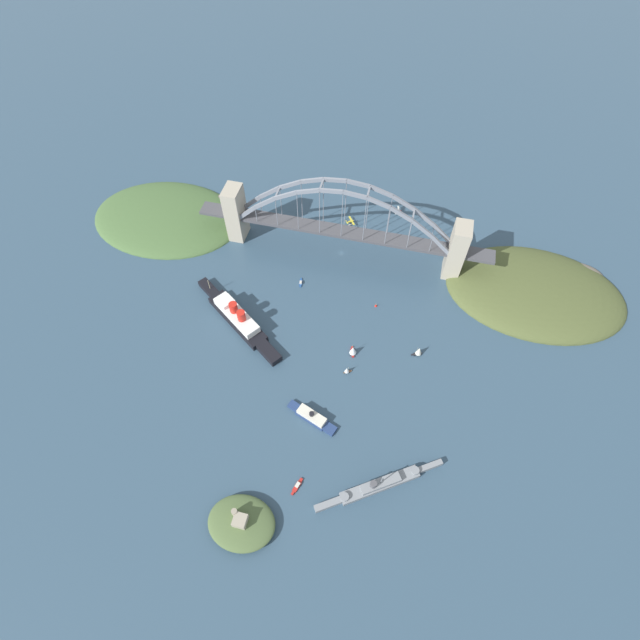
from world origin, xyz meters
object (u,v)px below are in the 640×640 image
(harbor_arch_bridge, at_px, (343,230))
(seaplane_second_in_formation, at_px, (398,211))
(small_boat_0, at_px, (347,370))
(small_boat_4, at_px, (419,351))
(ocean_liner, at_px, (237,317))
(harbor_ferry_steamer, at_px, (312,417))
(seaplane_taxiing_near_bridge, at_px, (351,222))
(channel_marker_buoy, at_px, (376,305))
(small_boat_3, at_px, (301,283))
(small_boat_2, at_px, (297,486))
(naval_cruiser, at_px, (379,485))
(small_boat_1, at_px, (353,350))
(fort_island_mid_harbor, at_px, (241,523))

(harbor_arch_bridge, height_order, seaplane_second_in_formation, harbor_arch_bridge)
(small_boat_0, bearing_deg, small_boat_4, -150.45)
(seaplane_second_in_formation, bearing_deg, small_boat_0, 86.14)
(ocean_liner, relative_size, harbor_ferry_steamer, 2.33)
(seaplane_taxiing_near_bridge, bearing_deg, channel_marker_buoy, 113.62)
(small_boat_3, bearing_deg, ocean_liner, 52.47)
(small_boat_0, bearing_deg, seaplane_taxiing_near_bridge, -79.60)
(harbor_ferry_steamer, xyz_separation_m, small_boat_2, (-2.00, 46.86, -1.80))
(seaplane_taxiing_near_bridge, relative_size, small_boat_0, 1.53)
(small_boat_4, xyz_separation_m, channel_marker_buoy, (38.33, -37.20, -3.51))
(naval_cruiser, height_order, small_boat_2, naval_cruiser)
(seaplane_second_in_formation, xyz_separation_m, channel_marker_buoy, (1.44, 112.54, -0.98))
(naval_cruiser, height_order, small_boat_0, naval_cruiser)
(small_boat_4, relative_size, channel_marker_buoy, 3.63)
(seaplane_second_in_formation, height_order, small_boat_0, small_boat_0)
(harbor_arch_bridge, xyz_separation_m, small_boat_1, (-29.83, 98.95, -23.07))
(small_boat_1, bearing_deg, fort_island_mid_harbor, 72.81)
(small_boat_2, bearing_deg, seaplane_second_in_formation, -95.59)
(harbor_ferry_steamer, distance_m, seaplane_second_in_formation, 220.03)
(fort_island_mid_harbor, bearing_deg, seaplane_taxiing_near_bridge, -92.60)
(naval_cruiser, height_order, fort_island_mid_harbor, naval_cruiser)
(small_boat_1, relative_size, channel_marker_buoy, 3.62)
(fort_island_mid_harbor, xyz_separation_m, small_boat_3, (14.13, -191.07, -3.31))
(channel_marker_buoy, bearing_deg, small_boat_2, 80.88)
(ocean_liner, height_order, small_boat_0, ocean_liner)
(small_boat_2, bearing_deg, channel_marker_buoy, -99.12)
(seaplane_taxiing_near_bridge, height_order, small_boat_2, seaplane_taxiing_near_bridge)
(small_boat_1, xyz_separation_m, small_boat_3, (55.61, -57.01, -3.82))
(seaplane_second_in_formation, bearing_deg, channel_marker_buoy, 89.27)
(harbor_ferry_steamer, height_order, small_boat_3, harbor_ferry_steamer)
(small_boat_4, bearing_deg, channel_marker_buoy, -44.14)
(seaplane_taxiing_near_bridge, xyz_separation_m, small_boat_2, (-14.19, 241.03, -1.42))
(harbor_ferry_steamer, relative_size, channel_marker_buoy, 13.70)
(harbor_arch_bridge, height_order, naval_cruiser, harbor_arch_bridge)
(small_boat_1, height_order, channel_marker_buoy, small_boat_1)
(naval_cruiser, xyz_separation_m, small_boat_4, (-12.60, -103.20, 1.53))
(seaplane_second_in_formation, distance_m, small_boat_1, 161.00)
(seaplane_second_in_formation, relative_size, small_boat_0, 1.67)
(naval_cruiser, distance_m, small_boat_4, 103.98)
(naval_cruiser, height_order, seaplane_taxiing_near_bridge, naval_cruiser)
(ocean_liner, bearing_deg, small_boat_2, 124.97)
(harbor_ferry_steamer, bearing_deg, small_boat_2, 92.44)
(harbor_arch_bridge, relative_size, small_boat_4, 25.02)
(ocean_liner, xyz_separation_m, seaplane_second_in_formation, (-104.42, -152.90, -3.50))
(ocean_liner, distance_m, small_boat_1, 93.80)
(seaplane_taxiing_near_bridge, bearing_deg, small_boat_1, 102.06)
(ocean_liner, bearing_deg, small_boat_3, -127.53)
(harbor_arch_bridge, xyz_separation_m, seaplane_second_in_formation, (-40.77, -61.66, -25.57))
(naval_cruiser, xyz_separation_m, channel_marker_buoy, (25.74, -140.40, -1.98))
(small_boat_4, bearing_deg, ocean_liner, 1.28)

